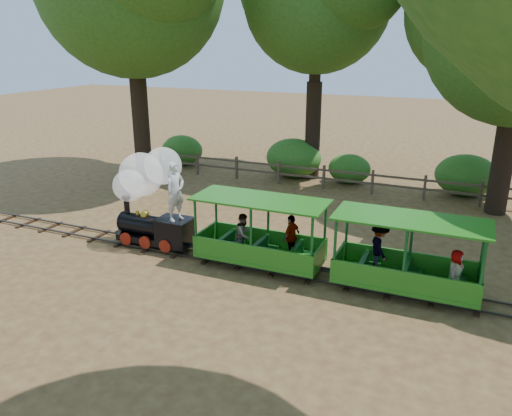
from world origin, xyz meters
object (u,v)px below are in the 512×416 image
at_px(locomotive, 149,190).
at_px(fence, 348,178).
at_px(carriage_front, 262,241).
at_px(carriage_rear, 404,263).

distance_m(locomotive, fence, 8.98).
xyz_separation_m(carriage_front, fence, (0.44, 8.01, -0.20)).
bearing_deg(fence, carriage_front, -93.12).
relative_size(carriage_front, carriage_rear, 1.00).
bearing_deg(carriage_rear, locomotive, 179.89).
xyz_separation_m(carriage_front, carriage_rear, (3.71, 0.06, 0.01)).
xyz_separation_m(locomotive, carriage_front, (3.60, -0.07, -0.96)).
bearing_deg(locomotive, fence, 63.04).
height_order(carriage_rear, fence, carriage_rear).
distance_m(carriage_rear, fence, 8.60).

